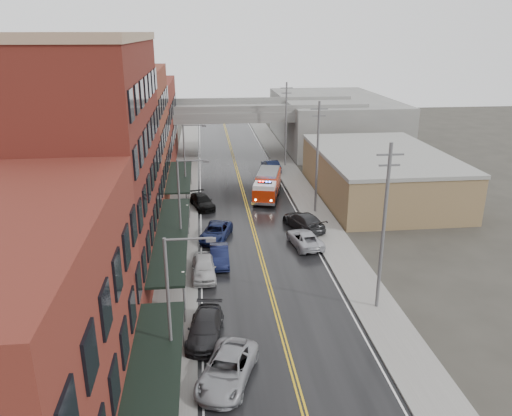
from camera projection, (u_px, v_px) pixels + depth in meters
road at (254, 232)px, 48.95m from camera, size 11.00×160.00×0.02m
sidewalk_left at (179, 235)px, 48.18m from camera, size 3.00×160.00×0.15m
sidewalk_right at (327, 229)px, 49.68m from camera, size 3.00×160.00×0.15m
curb_left at (196, 234)px, 48.35m from camera, size 0.30×160.00×0.15m
curb_right at (311, 229)px, 49.51m from camera, size 0.30×160.00×0.15m
brick_building_a at (8, 346)px, 21.23m from camera, size 9.00×18.00×12.00m
brick_building_b at (91, 165)px, 38.02m from camera, size 9.00×20.00×18.00m
brick_building_c at (124, 138)px, 54.92m from camera, size 9.00×15.00×15.00m
brick_building_far at (142, 124)px, 71.81m from camera, size 9.00×20.00×12.00m
tan_building at (379, 175)px, 59.12m from camera, size 14.00×22.00×5.00m
right_far_block at (333, 120)px, 86.93m from camera, size 18.00×30.00×8.00m
awning_0 at (151, 394)px, 22.83m from camera, size 2.60×16.00×3.09m
awning_1 at (172, 235)px, 40.63m from camera, size 2.60×18.00×3.09m
awning_2 at (180, 176)px, 57.02m from camera, size 2.60×13.00×3.09m
globe_lamp_1 at (183, 282)px, 34.41m from camera, size 0.44×0.44×3.12m
globe_lamp_2 at (188, 213)px, 47.53m from camera, size 0.44×0.44×3.12m
street_lamp_0 at (174, 305)px, 25.94m from camera, size 2.64×0.22×9.00m
street_lamp_1 at (183, 205)px, 40.93m from camera, size 2.64×0.22×9.00m
street_lamp_2 at (187, 158)px, 55.92m from camera, size 2.64×0.22×9.00m
utility_pole_0 at (384, 226)px, 33.53m from camera, size 1.80×0.24×12.00m
utility_pole_1 at (317, 156)px, 52.26m from camera, size 1.80×0.24×12.00m
utility_pole_2 at (286, 123)px, 71.00m from camera, size 1.80×0.24×12.00m
overpass at (232, 118)px, 76.93m from camera, size 40.00×10.00×7.50m
fire_truck at (267, 184)px, 58.81m from camera, size 4.67×8.44×2.94m
parked_car_left_2 at (227, 369)px, 27.92m from camera, size 4.25×6.11×1.55m
parked_car_left_3 at (205, 328)px, 31.86m from camera, size 2.79×5.34×1.48m
parked_car_left_4 at (204, 267)px, 39.93m from camera, size 1.93×4.78×1.63m
parked_car_left_5 at (219, 255)px, 42.20m from camera, size 1.55×4.43×1.46m
parked_car_left_6 at (216, 232)px, 47.21m from camera, size 3.67×5.55×1.42m
parked_car_left_7 at (202, 201)px, 55.66m from camera, size 3.20×5.25×1.42m
parked_car_right_0 at (305, 238)px, 45.74m from camera, size 3.07×5.39×1.42m
parked_car_right_1 at (304, 221)px, 49.59m from camera, size 4.04×6.23×1.68m
parked_car_right_2 at (271, 184)px, 61.91m from camera, size 1.63×4.04×1.37m
parked_car_right_3 at (271, 166)px, 69.95m from camera, size 2.35×5.22×1.66m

